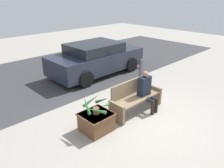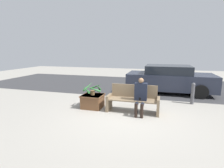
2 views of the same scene
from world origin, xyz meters
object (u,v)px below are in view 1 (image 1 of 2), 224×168
at_px(parked_car, 96,58).
at_px(bollard_post, 141,69).
at_px(person_seated, 146,89).
at_px(potted_plant, 96,105).
at_px(bench, 135,97).
at_px(planter_box, 96,121).

bearing_deg(parked_car, bollard_post, -65.10).
xyz_separation_m(person_seated, potted_plant, (-1.80, 0.20, 0.06)).
bearing_deg(bollard_post, bench, -144.76).
distance_m(bench, bollard_post, 2.64).
relative_size(planter_box, bollard_post, 0.88).
xyz_separation_m(person_seated, planter_box, (-1.80, 0.21, -0.41)).
height_order(person_seated, parked_car, parked_car).
bearing_deg(person_seated, planter_box, 173.46).
height_order(potted_plant, bollard_post, potted_plant).
distance_m(bench, person_seated, 0.41).
bearing_deg(bollard_post, parked_car, 114.90).
distance_m(person_seated, planter_box, 1.86).
xyz_separation_m(bench, potted_plant, (-1.52, 0.01, 0.30)).
bearing_deg(bench, potted_plant, 179.78).
bearing_deg(person_seated, parked_car, 73.63).
bearing_deg(potted_plant, person_seated, -6.20).
distance_m(potted_plant, bollard_post, 3.98).
bearing_deg(bollard_post, potted_plant, -157.60).
xyz_separation_m(potted_plant, bollard_post, (3.67, 1.51, -0.28)).
distance_m(planter_box, bollard_post, 3.98).
bearing_deg(potted_plant, bollard_post, 22.40).
relative_size(bench, person_seated, 1.47).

